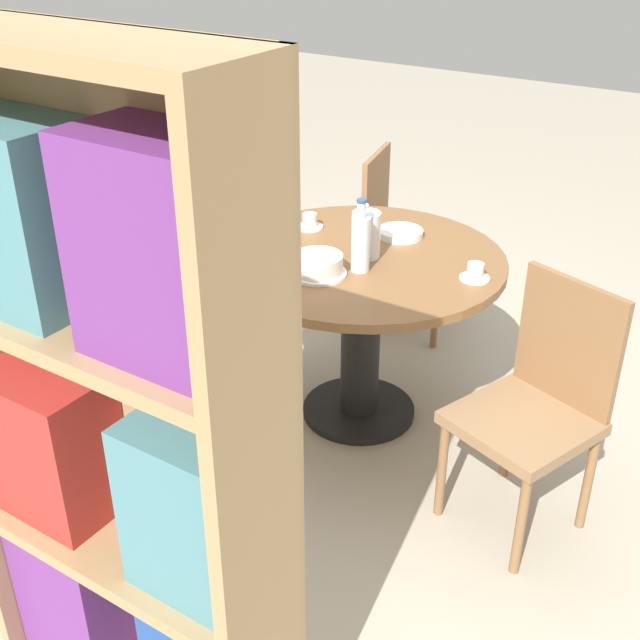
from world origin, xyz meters
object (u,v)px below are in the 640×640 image
Objects in this scene: chair_b at (536,404)px; cup_a at (475,273)px; chair_a at (150,332)px; cup_b at (310,222)px; coffee_pot at (366,233)px; chair_c at (400,238)px; bookshelf at (123,459)px; water_bottle at (361,242)px; cup_c at (258,279)px; cake_main at (318,265)px.

cup_a is (0.37, -0.27, 0.29)m from chair_b.
chair_a is 8.00× the size of cup_b.
chair_c is at bearing -71.90° from coffee_pot.
chair_b is 1.49m from bookshelf.
water_bottle is at bearing 22.46° from cup_a.
cake_main is at bearing -124.00° from cup_c.
cup_b is (0.80, -0.09, 0.00)m from cup_a.
water_bottle is 0.48m from cup_b.
chair_a is 0.55m from cup_c.
chair_b reaches higher than cup_b.
chair_b reaches higher than cup_a.
chair_a is 1.37m from bookshelf.
cake_main is 1.91× the size of cup_b.
coffee_pot reaches higher than chair_c.
coffee_pot is 0.45m from cup_a.
cup_b is (0.29, -0.37, -0.01)m from cake_main.
coffee_pot is at bearing -176.22° from chair_a.
cake_main is (-0.20, 1.06, 0.31)m from chair_c.
cake_main is (0.11, 0.12, -0.08)m from water_bottle.
cake_main is at bearing 29.32° from cup_a.
chair_a is 0.94m from coffee_pot.
bookshelf is at bearing -94.18° from chair_b.
water_bottle is 1.32× the size of cake_main.
chair_a reaches higher than cup_b.
coffee_pot is at bearing -114.29° from cup_c.
cup_c is (1.01, 0.22, 0.29)m from chair_b.
water_bottle reaches higher than chair_c.
cup_b is (0.08, 0.68, 0.29)m from chair_c.
chair_c is 0.75m from cup_b.
cup_b is at bearing -6.32° from cup_a.
cup_c is at bearing 52.58° from water_bottle.
chair_a and chair_b have the same top height.
chair_a is 1.00× the size of chair_c.
cake_main is 0.59m from cup_a.
bookshelf is at bearing 109.45° from cup_b.
cup_c is (0.13, 0.20, -0.01)m from cake_main.
coffee_pot is 0.13m from water_bottle.
water_bottle reaches higher than chair_a.
chair_c is 0.50× the size of bookshelf.
chair_c is 1.09m from cup_a.
water_bottle is (-0.05, 0.12, 0.02)m from coffee_pot.
chair_c is at bearing -142.99° from chair_a.
chair_c is 4.20× the size of cake_main.
cup_b is 0.59m from cup_c.
bookshelf is (-0.88, 0.97, 0.39)m from chair_a.
cake_main is (0.88, 0.02, 0.31)m from chair_b.
coffee_pot reaches higher than cake_main.
cup_c is (-0.07, 1.26, 0.29)m from chair_c.
chair_b is at bearing 172.45° from water_bottle.
bookshelf is 1.33m from cake_main.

